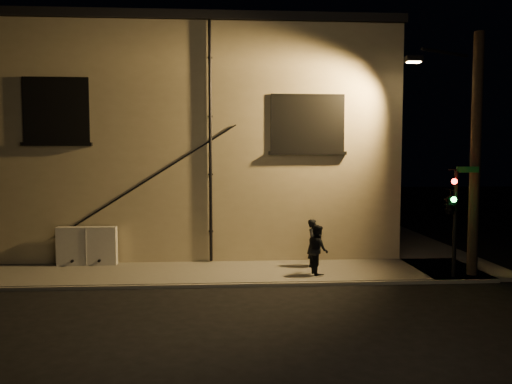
{
  "coord_description": "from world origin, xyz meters",
  "views": [
    {
      "loc": [
        -1.34,
        -14.46,
        3.86
      ],
      "look_at": [
        -0.29,
        1.8,
        2.66
      ],
      "focal_mm": 35.0,
      "sensor_mm": 36.0,
      "label": 1
    }
  ],
  "objects": [
    {
      "name": "building",
      "position": [
        -3.0,
        8.99,
        4.4
      ],
      "size": [
        16.2,
        12.23,
        8.8
      ],
      "color": "tan",
      "rests_on": "ground"
    },
    {
      "name": "pedestrian_b",
      "position": [
        1.61,
        0.89,
        0.9
      ],
      "size": [
        0.69,
        0.83,
        1.56
      ],
      "primitive_type": "imported",
      "rotation": [
        0.0,
        0.0,
        1.71
      ],
      "color": "black",
      "rests_on": "sidewalk"
    },
    {
      "name": "traffic_signal",
      "position": [
        5.54,
        0.19,
        2.4
      ],
      "size": [
        1.2,
        1.99,
        3.4
      ],
      "color": "black",
      "rests_on": "sidewalk"
    },
    {
      "name": "utility_cabinet",
      "position": [
        -6.01,
        2.7,
        0.78
      ],
      "size": [
        1.99,
        0.34,
        1.31
      ],
      "primitive_type": "cube",
      "color": "#B4B1AB",
      "rests_on": "sidewalk"
    },
    {
      "name": "streetlamp_pole",
      "position": [
        6.36,
        0.58,
        4.01
      ],
      "size": [
        2.04,
        1.4,
        7.62
      ],
      "color": "black",
      "rests_on": "ground"
    },
    {
      "name": "sidewalk",
      "position": [
        1.22,
        4.39,
        0.06
      ],
      "size": [
        21.0,
        16.0,
        0.12
      ],
      "color": "#57554F",
      "rests_on": "ground"
    },
    {
      "name": "pedestrian_a",
      "position": [
        1.66,
        1.97,
        0.92
      ],
      "size": [
        0.63,
        0.7,
        1.6
      ],
      "primitive_type": "imported",
      "rotation": [
        0.0,
        0.0,
        1.04
      ],
      "color": "black",
      "rests_on": "sidewalk"
    },
    {
      "name": "ground",
      "position": [
        0.0,
        0.0,
        0.0
      ],
      "size": [
        90.0,
        90.0,
        0.0
      ],
      "primitive_type": "plane",
      "color": "black"
    }
  ]
}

